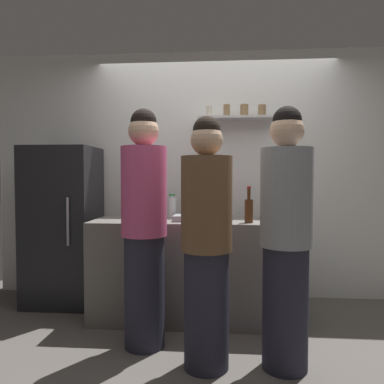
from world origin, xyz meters
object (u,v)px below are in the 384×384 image
(baking_pan, at_px, (193,218))
(water_bottle_plastic, at_px, (172,208))
(person_pink_top, at_px, (144,229))
(person_grey_hoodie, at_px, (286,239))
(utensil_holder, at_px, (225,215))
(wine_bottle_amber_glass, at_px, (249,210))
(wine_bottle_dark_glass, at_px, (221,206))
(refrigerator, at_px, (63,225))
(person_brown_jacket, at_px, (206,244))

(baking_pan, distance_m, water_bottle_plastic, 0.28)
(person_pink_top, distance_m, person_grey_hoodie, 1.03)
(utensil_holder, distance_m, wine_bottle_amber_glass, 0.20)
(wine_bottle_dark_glass, bearing_deg, person_pink_top, -130.28)
(baking_pan, height_order, wine_bottle_amber_glass, wine_bottle_amber_glass)
(person_grey_hoodie, bearing_deg, utensil_holder, -146.33)
(wine_bottle_dark_glass, relative_size, person_pink_top, 0.18)
(person_grey_hoodie, bearing_deg, refrigerator, -115.70)
(wine_bottle_dark_glass, distance_m, person_grey_hoodie, 1.02)
(baking_pan, relative_size, person_pink_top, 0.19)
(person_brown_jacket, xyz_separation_m, person_pink_top, (-0.48, 0.28, 0.06))
(refrigerator, xyz_separation_m, water_bottle_plastic, (1.14, -0.21, 0.21))
(person_brown_jacket, bearing_deg, person_pink_top, 113.15)
(wine_bottle_amber_glass, bearing_deg, utensil_holder, 173.88)
(baking_pan, height_order, person_grey_hoodie, person_grey_hoodie)
(baking_pan, bearing_deg, water_bottle_plastic, 140.65)
(utensil_holder, height_order, person_pink_top, person_pink_top)
(wine_bottle_dark_glass, relative_size, person_brown_jacket, 0.19)
(wine_bottle_dark_glass, bearing_deg, person_brown_jacket, -95.67)
(person_brown_jacket, height_order, person_pink_top, person_pink_top)
(refrigerator, xyz_separation_m, utensil_holder, (1.63, -0.46, 0.16))
(utensil_holder, bearing_deg, baking_pan, 163.66)
(wine_bottle_dark_glass, distance_m, person_pink_top, 0.89)
(baking_pan, xyz_separation_m, person_brown_jacket, (0.15, -0.79, -0.09))
(water_bottle_plastic, bearing_deg, person_pink_top, -99.78)
(wine_bottle_amber_glass, xyz_separation_m, person_pink_top, (-0.80, -0.41, -0.11))
(person_brown_jacket, xyz_separation_m, person_grey_hoodie, (0.52, 0.03, 0.04))
(water_bottle_plastic, bearing_deg, utensil_holder, -27.42)
(baking_pan, height_order, wine_bottle_dark_glass, wine_bottle_dark_glass)
(refrigerator, distance_m, person_grey_hoodie, 2.32)
(wine_bottle_amber_glass, distance_m, water_bottle_plastic, 0.74)
(person_brown_jacket, height_order, person_grey_hoodie, person_grey_hoodie)
(refrigerator, relative_size, wine_bottle_dark_glass, 4.87)
(wine_bottle_dark_glass, xyz_separation_m, person_brown_jacket, (-0.09, -0.95, -0.18))
(utensil_holder, distance_m, water_bottle_plastic, 0.56)
(refrigerator, relative_size, person_grey_hoodie, 0.91)
(refrigerator, bearing_deg, person_pink_top, -41.30)
(refrigerator, relative_size, wine_bottle_amber_glass, 5.14)
(person_brown_jacket, bearing_deg, water_bottle_plastic, 73.53)
(utensil_holder, relative_size, person_pink_top, 0.12)
(utensil_holder, bearing_deg, person_grey_hoodie, -60.10)
(wine_bottle_amber_glass, xyz_separation_m, person_grey_hoodie, (0.20, -0.66, -0.14))
(baking_pan, xyz_separation_m, person_grey_hoodie, (0.67, -0.76, -0.05))
(person_brown_jacket, bearing_deg, wine_bottle_dark_glass, 47.47)
(utensil_holder, distance_m, person_brown_jacket, 0.73)
(refrigerator, distance_m, wine_bottle_amber_glass, 1.90)
(water_bottle_plastic, distance_m, person_grey_hoodie, 1.29)
(wine_bottle_dark_glass, bearing_deg, wine_bottle_amber_glass, -48.19)
(water_bottle_plastic, bearing_deg, baking_pan, -39.35)
(person_brown_jacket, bearing_deg, person_grey_hoodie, -33.55)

